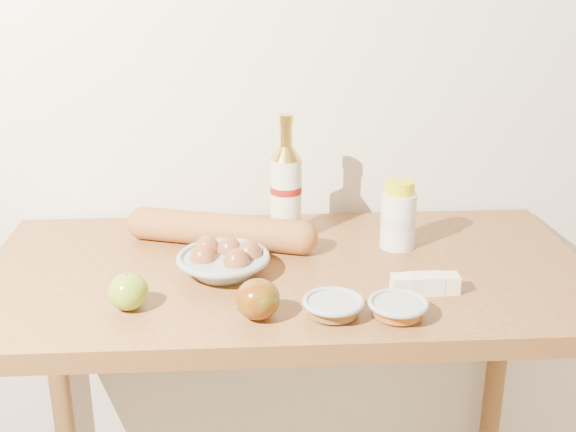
# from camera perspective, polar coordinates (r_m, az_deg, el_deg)

# --- Properties ---
(back_wall) EXTENTS (3.50, 0.02, 2.60)m
(back_wall) POSITION_cam_1_polar(r_m,az_deg,el_deg) (1.64, -0.76, 13.66)
(back_wall) COLOR beige
(back_wall) RESTS_ON ground
(table) EXTENTS (1.20, 0.60, 0.90)m
(table) POSITION_cam_1_polar(r_m,az_deg,el_deg) (1.49, -0.07, -8.39)
(table) COLOR #956030
(table) RESTS_ON ground
(bourbon_bottle) EXTENTS (0.08, 0.08, 0.27)m
(bourbon_bottle) POSITION_cam_1_polar(r_m,az_deg,el_deg) (1.53, -0.15, 2.07)
(bourbon_bottle) COLOR beige
(bourbon_bottle) RESTS_ON table
(cream_bottle) EXTENTS (0.07, 0.07, 0.15)m
(cream_bottle) POSITION_cam_1_polar(r_m,az_deg,el_deg) (1.52, 8.72, -0.05)
(cream_bottle) COLOR white
(cream_bottle) RESTS_ON table
(egg_bowl) EXTENTS (0.23, 0.23, 0.06)m
(egg_bowl) POSITION_cam_1_polar(r_m,az_deg,el_deg) (1.40, -5.09, -3.56)
(egg_bowl) COLOR gray
(egg_bowl) RESTS_ON table
(baguette) EXTENTS (0.42, 0.19, 0.07)m
(baguette) POSITION_cam_1_polar(r_m,az_deg,el_deg) (1.53, -5.39, -1.12)
(baguette) COLOR #B97338
(baguette) RESTS_ON table
(apple_yellowgreen) EXTENTS (0.08, 0.08, 0.07)m
(apple_yellowgreen) POSITION_cam_1_polar(r_m,az_deg,el_deg) (1.29, -12.51, -5.86)
(apple_yellowgreen) COLOR #A39F20
(apple_yellowgreen) RESTS_ON table
(apple_redgreen_front) EXTENTS (0.08, 0.08, 0.07)m
(apple_redgreen_front) POSITION_cam_1_polar(r_m,az_deg,el_deg) (1.23, -2.39, -6.58)
(apple_redgreen_front) COLOR #850707
(apple_redgreen_front) RESTS_ON table
(sugar_bowl) EXTENTS (0.13, 0.13, 0.03)m
(sugar_bowl) POSITION_cam_1_polar(r_m,az_deg,el_deg) (1.25, 3.59, -7.15)
(sugar_bowl) COLOR #96A49F
(sugar_bowl) RESTS_ON table
(syrup_bowl) EXTENTS (0.11, 0.11, 0.03)m
(syrup_bowl) POSITION_cam_1_polar(r_m,az_deg,el_deg) (1.26, 8.68, -7.21)
(syrup_bowl) COLOR #97A59F
(syrup_bowl) RESTS_ON table
(butter_stick) EXTENTS (0.12, 0.04, 0.04)m
(butter_stick) POSITION_cam_1_polar(r_m,az_deg,el_deg) (1.35, 10.78, -5.30)
(butter_stick) COLOR beige
(butter_stick) RESTS_ON table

